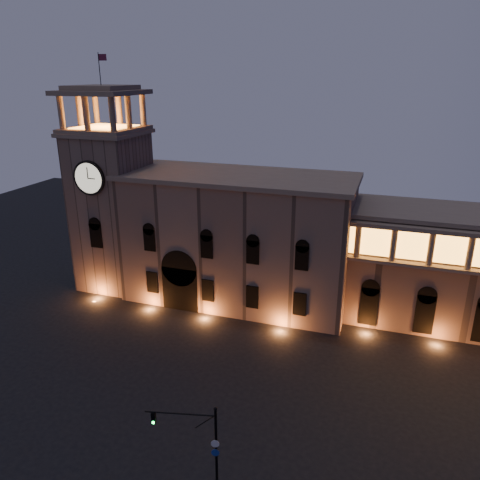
# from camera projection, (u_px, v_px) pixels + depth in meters

# --- Properties ---
(ground) EXTENTS (160.00, 160.00, 0.00)m
(ground) POSITION_uv_depth(u_px,v_px,m) (186.00, 396.00, 45.97)
(ground) COLOR black
(ground) RESTS_ON ground
(government_building) EXTENTS (30.80, 12.80, 17.60)m
(government_building) POSITION_uv_depth(u_px,v_px,m) (237.00, 239.00, 63.22)
(government_building) COLOR #775D4E
(government_building) RESTS_ON ground
(clock_tower) EXTENTS (9.80, 9.80, 32.40)m
(clock_tower) POSITION_uv_depth(u_px,v_px,m) (112.00, 203.00, 66.55)
(clock_tower) COLOR #775D4E
(clock_tower) RESTS_ON ground
(traffic_light) EXTENTS (5.37, 1.55, 7.52)m
(traffic_light) POSITION_uv_depth(u_px,v_px,m) (204.00, 446.00, 34.53)
(traffic_light) COLOR black
(traffic_light) RESTS_ON ground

